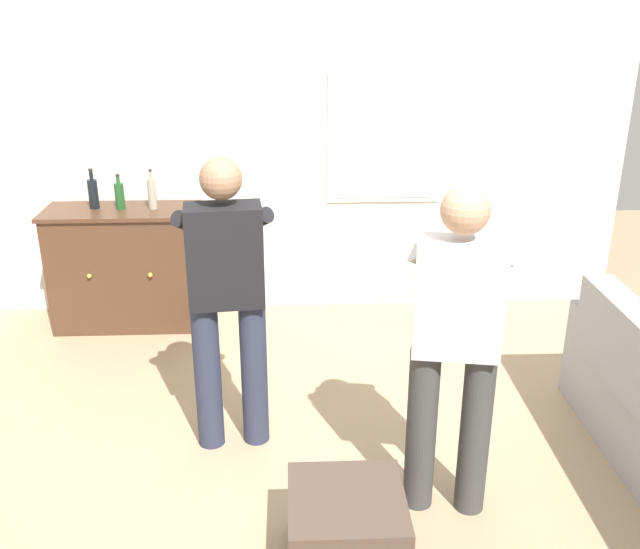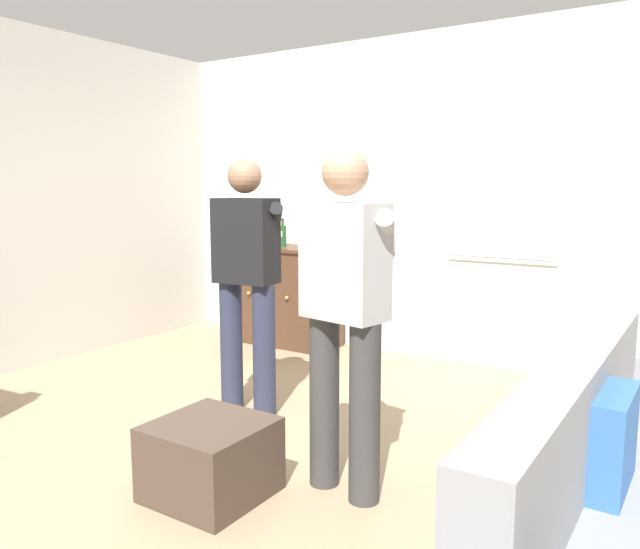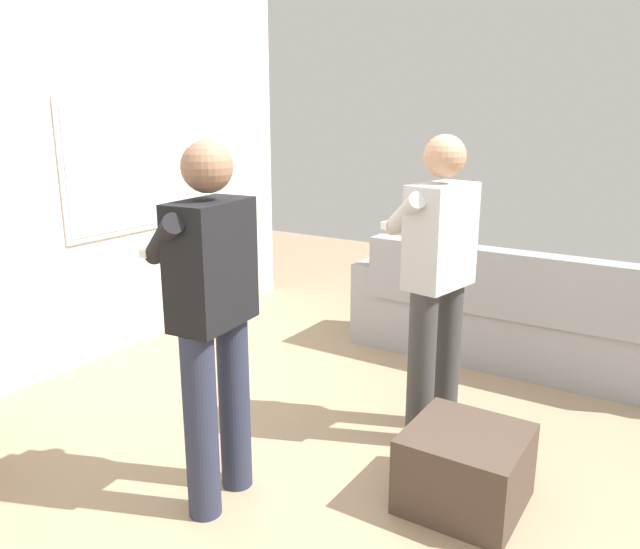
% 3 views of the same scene
% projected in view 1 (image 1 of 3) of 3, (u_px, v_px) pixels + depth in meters
% --- Properties ---
extents(ground, '(10.40, 10.40, 0.00)m').
position_uv_depth(ground, '(305.00, 516.00, 3.58)').
color(ground, '#9E8466').
extents(wall_back_with_window, '(5.20, 0.15, 2.80)m').
position_uv_depth(wall_back_with_window, '(298.00, 137.00, 5.53)').
color(wall_back_with_window, silver).
rests_on(wall_back_with_window, ground).
extents(sideboard_cabinet, '(1.16, 0.49, 0.94)m').
position_uv_depth(sideboard_cabinet, '(127.00, 268.00, 5.48)').
color(sideboard_cabinet, '#472D1E').
rests_on(sideboard_cabinet, ground).
extents(bottle_wine_green, '(0.07, 0.07, 0.26)m').
position_uv_depth(bottle_wine_green, '(120.00, 195.00, 5.28)').
color(bottle_wine_green, '#1E4C23').
rests_on(bottle_wine_green, sideboard_cabinet).
extents(bottle_liquor_amber, '(0.06, 0.06, 0.30)m').
position_uv_depth(bottle_liquor_amber, '(152.00, 193.00, 5.29)').
color(bottle_liquor_amber, gray).
rests_on(bottle_liquor_amber, sideboard_cabinet).
extents(bottle_spirits_clear, '(0.07, 0.07, 0.30)m').
position_uv_depth(bottle_spirits_clear, '(93.00, 193.00, 5.29)').
color(bottle_spirits_clear, black).
rests_on(bottle_spirits_clear, sideboard_cabinet).
extents(ottoman, '(0.52, 0.52, 0.37)m').
position_uv_depth(ottoman, '(346.00, 530.00, 3.22)').
color(ottoman, '#47382D').
rests_on(ottoman, ground).
extents(person_standing_left, '(0.55, 0.49, 1.68)m').
position_uv_depth(person_standing_left, '(227.00, 293.00, 3.84)').
color(person_standing_left, '#282D42').
rests_on(person_standing_left, ground).
extents(person_standing_right, '(0.55, 0.51, 1.68)m').
position_uv_depth(person_standing_right, '(455.00, 340.00, 3.33)').
color(person_standing_right, '#383838').
rests_on(person_standing_right, ground).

